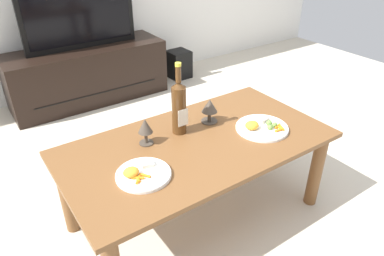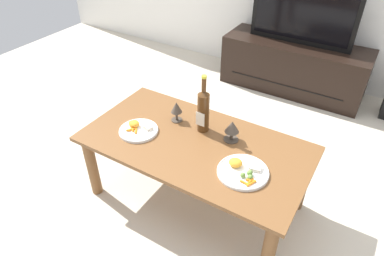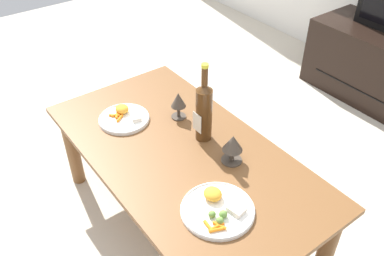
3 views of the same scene
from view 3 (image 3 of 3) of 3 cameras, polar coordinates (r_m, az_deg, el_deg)
name	(u,v)px [view 3 (image 3 of 3)]	position (r m, az deg, el deg)	size (l,w,h in m)	color
ground_plane	(184,224)	(2.15, -1.12, -13.06)	(6.40, 6.40, 0.00)	beige
dining_table	(183,165)	(1.85, -1.27, -5.09)	(1.35, 0.71, 0.49)	brown
wine_bottle	(204,110)	(1.78, 1.66, 2.47)	(0.07, 0.07, 0.38)	#4C2D14
goblet_left	(178,101)	(1.94, -1.90, 3.70)	(0.07, 0.07, 0.14)	#473D33
goblet_right	(233,145)	(1.70, 5.64, -2.31)	(0.09, 0.09, 0.13)	#473D33
dinner_plate_left	(124,117)	(2.00, -9.35, 1.46)	(0.24, 0.24, 0.05)	white
dinner_plate_right	(218,208)	(1.55, 3.56, -11.01)	(0.28, 0.28, 0.05)	white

